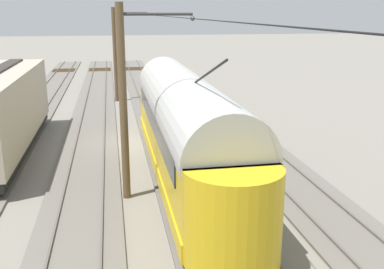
% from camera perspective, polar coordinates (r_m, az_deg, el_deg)
% --- Properties ---
extents(ground_plane, '(220.00, 220.00, 0.00)m').
position_cam_1_polar(ground_plane, '(23.44, -7.97, -1.16)').
color(ground_plane, gray).
extents(track_streetcar_siding, '(2.80, 80.00, 0.18)m').
position_cam_1_polar(track_streetcar_siding, '(24.71, 6.33, -0.10)').
color(track_streetcar_siding, '#666059').
rests_on(track_streetcar_siding, ground).
extents(track_adjacent_siding, '(2.80, 80.00, 0.18)m').
position_cam_1_polar(track_adjacent_siding, '(23.88, -3.11, -0.58)').
color(track_adjacent_siding, '#666059').
rests_on(track_adjacent_siding, ground).
extents(track_third_siding, '(2.80, 80.00, 0.18)m').
position_cam_1_polar(track_third_siding, '(23.74, -12.94, -1.06)').
color(track_third_siding, '#666059').
rests_on(track_third_siding, ground).
extents(track_outer_siding, '(2.80, 80.00, 0.18)m').
position_cam_1_polar(track_outer_siding, '(24.30, -22.61, -1.50)').
color(track_outer_siding, '#666059').
rests_on(track_outer_siding, ground).
extents(vintage_streetcar, '(2.65, 16.99, 5.37)m').
position_cam_1_polar(vintage_streetcar, '(17.94, -0.91, 1.29)').
color(vintage_streetcar, gold).
rests_on(vintage_streetcar, ground).
extents(catenary_pole_foreground, '(2.70, 0.28, 6.98)m').
position_cam_1_polar(catenary_pole_foreground, '(34.30, -9.76, 10.25)').
color(catenary_pole_foreground, brown).
rests_on(catenary_pole_foreground, ground).
extents(catenary_pole_mid_near, '(2.70, 0.28, 6.98)m').
position_cam_1_polar(catenary_pole_mid_near, '(15.77, -8.59, 4.29)').
color(catenary_pole_mid_near, brown).
rests_on(catenary_pole_mid_near, ground).
extents(overhead_wire_run, '(2.49, 41.40, 0.18)m').
position_cam_1_polar(overhead_wire_run, '(16.40, -0.54, 14.72)').
color(overhead_wire_run, black).
rests_on(overhead_wire_run, ground).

